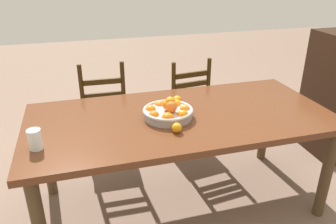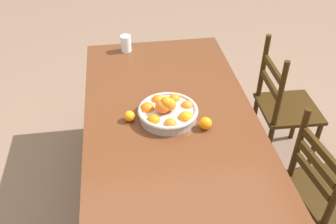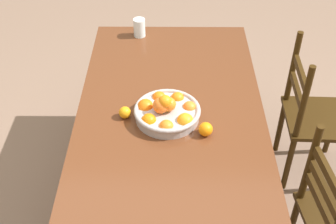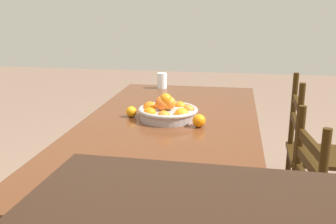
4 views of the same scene
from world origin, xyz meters
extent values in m
cube|color=#592E19|center=(0.00, 0.00, 0.72)|extent=(2.04, 0.96, 0.04)
cylinder|color=#4C3722|center=(-0.93, -0.40, 0.35)|extent=(0.08, 0.08, 0.70)
cylinder|color=#4C3722|center=(-0.93, 0.40, 0.35)|extent=(0.08, 0.08, 0.70)
cylinder|color=#301E08|center=(0.49, 0.70, 0.67)|extent=(0.04, 0.04, 0.47)
cylinder|color=#301E08|center=(0.15, 0.66, 0.67)|extent=(0.04, 0.04, 0.47)
cube|color=#301E08|center=(0.32, 0.68, 0.60)|extent=(0.31, 0.06, 0.04)
cube|color=#301E08|center=(0.32, 0.68, 0.69)|extent=(0.31, 0.06, 0.04)
cube|color=#301E08|center=(0.32, 0.68, 0.78)|extent=(0.31, 0.06, 0.04)
cube|color=#301E08|center=(-0.44, 0.90, 0.44)|extent=(0.41, 0.41, 0.03)
cylinder|color=#301E08|center=(-0.28, 0.72, 0.21)|extent=(0.04, 0.04, 0.43)
cylinder|color=#301E08|center=(-0.62, 0.73, 0.21)|extent=(0.04, 0.04, 0.43)
cylinder|color=#301E08|center=(-0.28, 0.72, 0.69)|extent=(0.04, 0.04, 0.48)
cylinder|color=#301E08|center=(-0.62, 0.73, 0.69)|extent=(0.04, 0.04, 0.48)
cube|color=#301E08|center=(-0.45, 0.73, 0.65)|extent=(0.31, 0.03, 0.04)
cube|color=#301E08|center=(-0.45, 0.73, 0.77)|extent=(0.31, 0.03, 0.04)
cylinder|color=#A79C9C|center=(-0.10, -0.02, 0.77)|extent=(0.32, 0.32, 0.05)
torus|color=#A79C9C|center=(-0.10, -0.02, 0.79)|extent=(0.33, 0.33, 0.02)
sphere|color=orange|center=(0.02, -0.02, 0.78)|extent=(0.07, 0.07, 0.07)
sphere|color=orange|center=(-0.02, 0.07, 0.79)|extent=(0.08, 0.08, 0.08)
sphere|color=orange|center=(-0.12, 0.10, 0.78)|extent=(0.07, 0.07, 0.07)
sphere|color=orange|center=(-0.20, 0.03, 0.78)|extent=(0.07, 0.07, 0.07)
sphere|color=orange|center=(-0.20, -0.06, 0.78)|extent=(0.07, 0.07, 0.07)
sphere|color=orange|center=(-0.13, -0.13, 0.79)|extent=(0.08, 0.08, 0.08)
sphere|color=orange|center=(-0.02, -0.11, 0.78)|extent=(0.08, 0.08, 0.08)
sphere|color=orange|center=(-0.08, -0.03, 0.86)|extent=(0.07, 0.07, 0.07)
sphere|color=orange|center=(-0.09, -0.02, 0.83)|extent=(0.07, 0.07, 0.07)
sphere|color=orange|center=(-0.08, -0.05, 0.83)|extent=(0.08, 0.08, 0.08)
sphere|color=orange|center=(-0.09, -0.01, 0.83)|extent=(0.07, 0.07, 0.07)
sphere|color=orange|center=(-0.10, -0.03, 0.83)|extent=(0.07, 0.07, 0.07)
sphere|color=orange|center=(-0.10, -0.23, 0.77)|extent=(0.06, 0.06, 0.06)
sphere|color=orange|center=(0.03, 0.17, 0.77)|extent=(0.07, 0.07, 0.07)
cylinder|color=silver|center=(-0.90, -0.20, 0.80)|extent=(0.07, 0.07, 0.12)
camera|label=1|loc=(-0.64, -1.91, 1.68)|focal=35.31mm
camera|label=2|loc=(1.52, -0.25, 2.05)|focal=40.11mm
camera|label=3|loc=(1.62, 0.00, 2.22)|focal=48.02mm
camera|label=4|loc=(2.00, 0.34, 1.37)|focal=42.25mm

